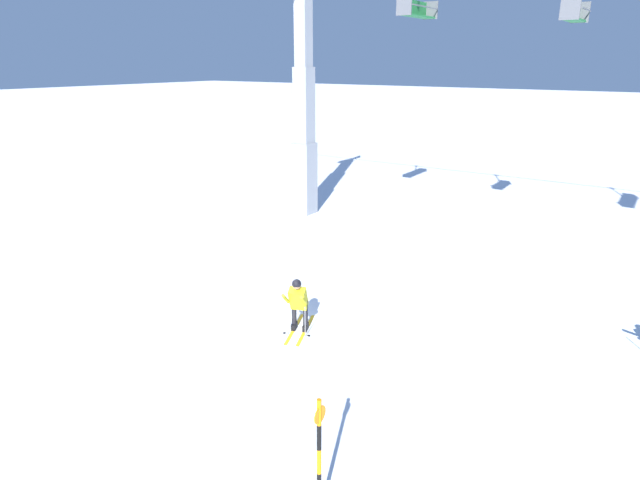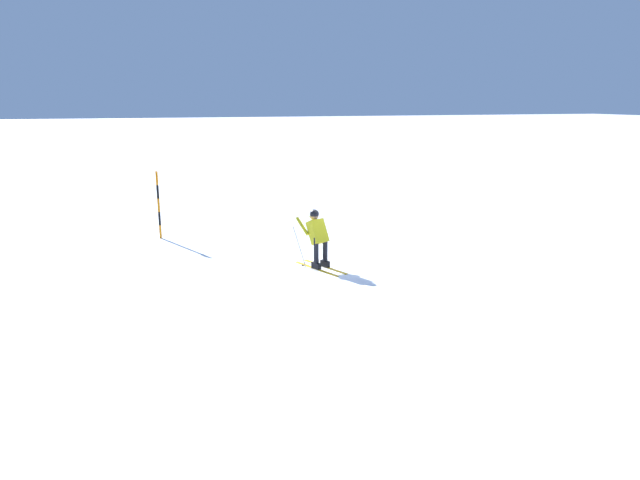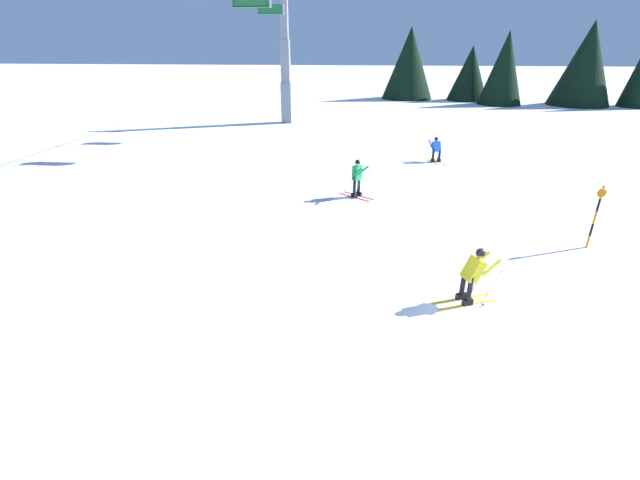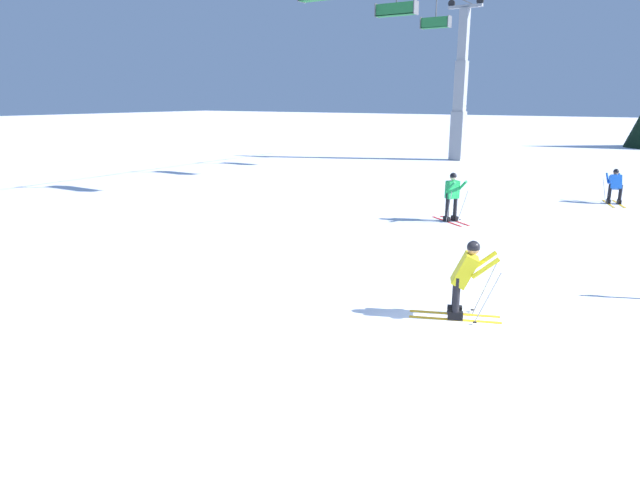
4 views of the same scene
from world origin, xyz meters
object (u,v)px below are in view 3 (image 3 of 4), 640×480
object	(u,v)px
chairlift_seat_fourth	(251,1)
skier_distant_downhill	(436,148)
skier_carving_main	(473,272)
skier_distant_uphill	(357,176)
chairlift_seat_farthest	(271,9)
trail_marker_pole	(596,215)
lift_tower_far	(286,70)

from	to	relation	value
chairlift_seat_fourth	skier_distant_downhill	xyz separation A→B (m)	(-1.87, -10.66, -7.55)
skier_carving_main	skier_distant_uphill	bearing A→B (deg)	20.86
skier_carving_main	chairlift_seat_farthest	bearing A→B (deg)	23.14
skier_carving_main	chairlift_seat_fourth	distance (m)	20.65
chairlift_seat_fourth	skier_distant_downhill	bearing A→B (deg)	-99.96
chairlift_seat_fourth	trail_marker_pole	world-z (taller)	chairlift_seat_fourth
chairlift_seat_fourth	trail_marker_pole	size ratio (longest dim) A/B	0.99
skier_distant_downhill	trail_marker_pole	bearing A→B (deg)	-162.97
chairlift_seat_fourth	trail_marker_pole	bearing A→B (deg)	-132.77
chairlift_seat_fourth	skier_distant_uphill	distance (m)	12.94
lift_tower_far	skier_distant_downhill	bearing A→B (deg)	-139.00
skier_distant_downhill	chairlift_seat_fourth	bearing A→B (deg)	80.04
skier_carving_main	lift_tower_far	distance (m)	28.96
skier_carving_main	chairlift_seat_fourth	world-z (taller)	chairlift_seat_fourth
skier_distant_uphill	chairlift_seat_farthest	bearing A→B (deg)	24.46
lift_tower_far	skier_distant_uphill	bearing A→B (deg)	-161.58
skier_carving_main	skier_distant_downhill	world-z (taller)	skier_carving_main
lift_tower_far	trail_marker_pole	bearing A→B (deg)	-148.99
chairlift_seat_farthest	lift_tower_far	bearing A→B (deg)	0.00
skier_carving_main	chairlift_seat_fourth	bearing A→B (deg)	29.37
skier_distant_downhill	lift_tower_far	bearing A→B (deg)	41.00
lift_tower_far	chairlift_seat_fourth	size ratio (longest dim) A/B	4.82
chairlift_seat_fourth	chairlift_seat_farthest	bearing A→B (deg)	-0.00
chairlift_seat_fourth	chairlift_seat_farthest	xyz separation A→B (m)	(5.31, -0.00, -0.04)
lift_tower_far	trail_marker_pole	world-z (taller)	lift_tower_far
trail_marker_pole	skier_carving_main	bearing A→B (deg)	129.15
lift_tower_far	skier_distant_downhill	distance (m)	16.61
skier_distant_uphill	lift_tower_far	bearing A→B (deg)	18.42
trail_marker_pole	skier_distant_downhill	xyz separation A→B (m)	(11.15, 3.41, -0.39)
skier_carving_main	skier_distant_downhill	distance (m)	14.97
chairlift_seat_farthest	skier_distant_downhill	xyz separation A→B (m)	(-7.18, -10.66, -7.52)
skier_carving_main	chairlift_seat_fourth	xyz separation A→B (m)	(16.79, 9.45, 7.44)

